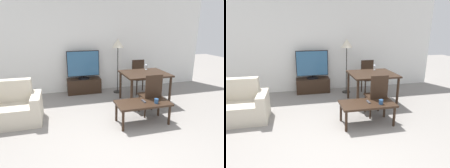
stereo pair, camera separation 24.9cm
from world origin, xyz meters
TOP-DOWN VIEW (x-y plane):
  - ground_plane at (0.00, 0.00)m, footprint 18.00×18.00m
  - wall_back at (0.00, 3.41)m, footprint 7.48×0.06m
  - armchair at (-1.73, 1.68)m, footprint 1.08×0.71m
  - tv_stand at (-0.11, 3.15)m, footprint 0.95×0.38m
  - tv at (-0.11, 3.15)m, footprint 0.91×0.32m
  - coffee_table at (0.76, 0.98)m, footprint 1.07×0.55m
  - dining_table at (1.26, 2.03)m, footprint 1.11×0.95m
  - dining_chair_near at (1.07, 1.25)m, footprint 0.40×0.40m
  - dining_chair_far at (1.46, 2.82)m, footprint 0.40×0.40m
  - floor_lamp at (0.84, 2.94)m, footprint 0.32×0.32m
  - remote_primary at (0.79, 1.00)m, footprint 0.04×0.15m
  - cup_white_near at (0.99, 0.86)m, footprint 0.08×0.08m
  - wine_glass_left at (1.45, 2.36)m, footprint 0.07×0.07m

SIDE VIEW (x-z plane):
  - ground_plane at x=0.00m, z-range 0.00..0.00m
  - tv_stand at x=-0.11m, z-range 0.00..0.42m
  - armchair at x=-1.73m, z-range -0.13..0.72m
  - coffee_table at x=0.76m, z-range 0.17..0.61m
  - remote_primary at x=0.79m, z-range 0.45..0.47m
  - cup_white_near at x=0.99m, z-range 0.45..0.54m
  - dining_chair_near at x=1.07m, z-range 0.05..0.99m
  - dining_chair_far at x=1.46m, z-range 0.05..0.99m
  - dining_table at x=1.26m, z-range 0.29..1.06m
  - tv at x=-0.11m, z-range 0.42..1.22m
  - wine_glass_left at x=1.45m, z-range 0.80..0.94m
  - floor_lamp at x=0.84m, z-range 0.56..2.11m
  - wall_back at x=0.00m, z-range 0.00..2.70m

